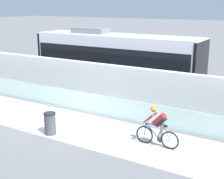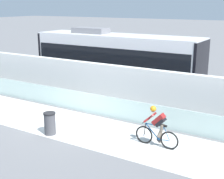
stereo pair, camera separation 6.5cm
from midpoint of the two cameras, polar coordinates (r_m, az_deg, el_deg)
ground_plane at (r=14.91m, az=-8.57°, el=-6.03°), size 200.00×200.00×0.00m
bike_path_deck at (r=14.91m, az=-8.57°, el=-6.01°), size 32.00×3.20×0.01m
glass_parapet at (r=16.12m, az=-4.43°, el=-2.36°), size 32.00×0.05×1.02m
concrete_barrier_wall at (r=17.39m, az=-1.01°, el=0.99°), size 32.00×0.36×2.19m
tram_rail_near at (r=19.74m, az=2.87°, el=-0.59°), size 32.00×0.08×0.01m
tram_rail_far at (r=20.97m, az=4.75°, el=0.32°), size 32.00×0.08×0.01m
tram at (r=20.54m, az=0.85°, el=5.45°), size 11.06×2.54×3.81m
cyclist_on_bike at (r=12.34m, az=8.20°, el=-6.71°), size 1.77×0.58×1.61m
trash_bin at (r=13.66m, az=-10.91°, el=-5.98°), size 0.51×0.51×0.96m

